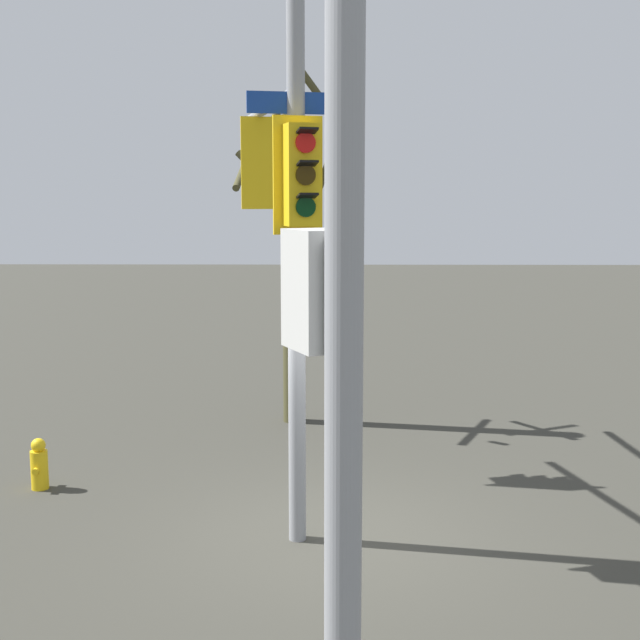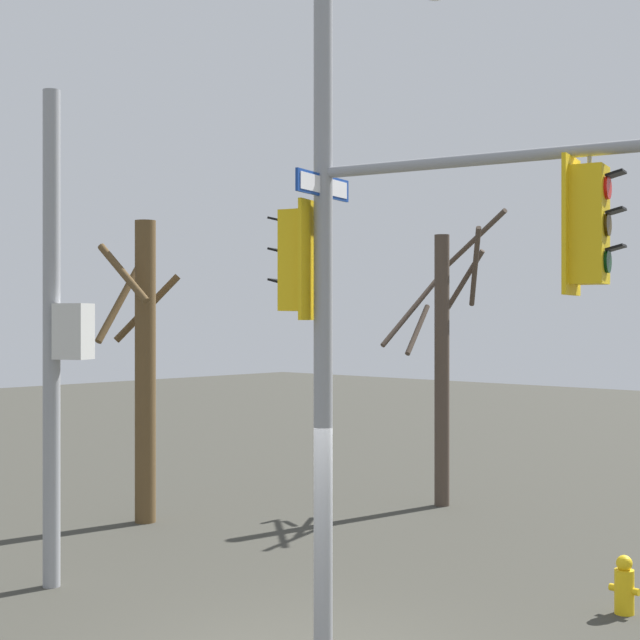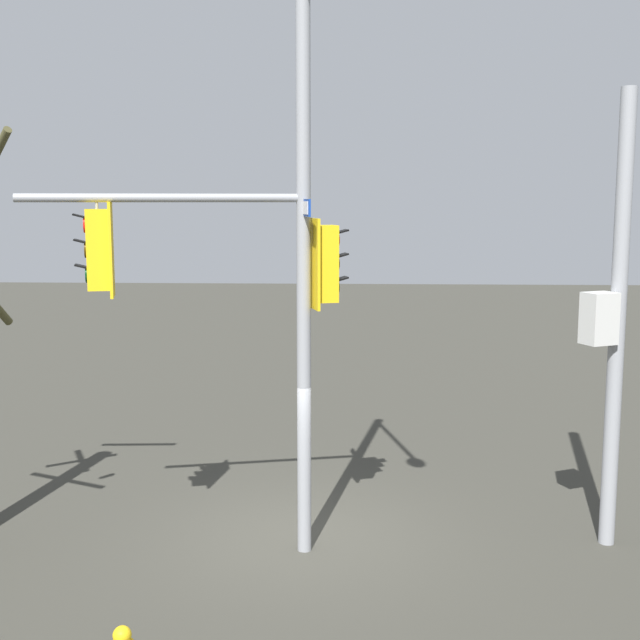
# 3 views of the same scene
# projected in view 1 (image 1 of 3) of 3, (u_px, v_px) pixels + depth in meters

# --- Properties ---
(ground_plane) EXTENTS (80.00, 80.00, 0.00)m
(ground_plane) POSITION_uv_depth(u_px,v_px,m) (336.00, 537.00, 10.17)
(ground_plane) COLOR #37362F
(main_signal_pole_assembly) EXTENTS (4.76, 3.85, 8.42)m
(main_signal_pole_assembly) POSITION_uv_depth(u_px,v_px,m) (267.00, 140.00, 9.97)
(main_signal_pole_assembly) COLOR gray
(main_signal_pole_assembly) RESTS_ON ground
(secondary_pole_assembly) EXTENTS (0.71, 0.52, 6.81)m
(secondary_pole_assembly) POSITION_uv_depth(u_px,v_px,m) (338.00, 305.00, 5.12)
(secondary_pole_assembly) COLOR gray
(secondary_pole_assembly) RESTS_ON ground
(fire_hydrant) EXTENTS (0.38, 0.24, 0.73)m
(fire_hydrant) POSITION_uv_depth(u_px,v_px,m) (39.00, 465.00, 11.80)
(fire_hydrant) COLOR yellow
(fire_hydrant) RESTS_ON ground
(bare_tree_behind_pole) EXTENTS (2.19, 2.23, 6.24)m
(bare_tree_behind_pole) POSITION_uv_depth(u_px,v_px,m) (292.00, 253.00, 14.89)
(bare_tree_behind_pole) COLOR #444126
(bare_tree_behind_pole) RESTS_ON ground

